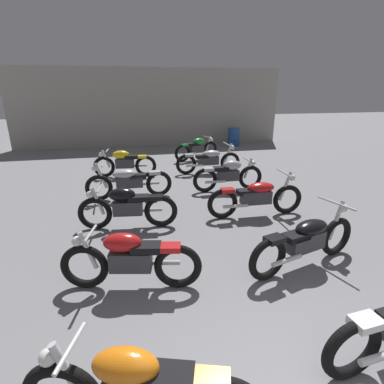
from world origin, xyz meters
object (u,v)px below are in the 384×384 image
object	(u,v)px
motorcycle_left_row_2	(127,207)
motorcycle_right_row_4	(209,160)
motorcycle_left_row_3	(129,181)
oil_drum	(234,137)
motorcycle_left_row_1	(130,259)
motorcycle_left_row_4	(124,163)
motorcycle_right_row_2	(256,197)
motorcycle_right_row_5	(197,148)
motorcycle_right_row_1	(306,240)
motorcycle_right_row_3	(229,174)

from	to	relation	value
motorcycle_left_row_2	motorcycle_right_row_4	size ratio (longest dim) A/B	0.91
motorcycle_left_row_3	oil_drum	bearing A→B (deg)	51.74
motorcycle_left_row_1	motorcycle_left_row_4	distance (m)	5.82
motorcycle_right_row_2	motorcycle_right_row_5	distance (m)	5.66
motorcycle_left_row_2	motorcycle_left_row_4	distance (m)	3.83
motorcycle_left_row_3	motorcycle_right_row_4	size ratio (longest dim) A/B	1.00
motorcycle_left_row_3	oil_drum	world-z (taller)	motorcycle_left_row_3
motorcycle_left_row_3	motorcycle_right_row_5	distance (m)	4.74
motorcycle_left_row_2	motorcycle_right_row_1	xyz separation A→B (m)	(2.69, -2.01, -0.01)
motorcycle_left_row_4	oil_drum	distance (m)	6.90
motorcycle_right_row_1	motorcycle_right_row_5	xyz separation A→B (m)	(0.07, 7.68, 0.01)
motorcycle_left_row_4	motorcycle_right_row_2	size ratio (longest dim) A/B	0.91
motorcycle_left_row_1	motorcycle_right_row_1	size ratio (longest dim) A/B	0.92
motorcycle_right_row_3	motorcycle_right_row_2	bearing A→B (deg)	-89.18
motorcycle_right_row_1	motorcycle_right_row_2	size ratio (longest dim) A/B	0.97
motorcycle_left_row_2	oil_drum	xyz separation A→B (m)	(5.22, 8.31, -0.03)
motorcycle_left_row_4	oil_drum	bearing A→B (deg)	40.47
oil_drum	motorcycle_right_row_5	bearing A→B (deg)	-133.08
motorcycle_right_row_2	motorcycle_right_row_3	size ratio (longest dim) A/B	1.10
motorcycle_left_row_3	motorcycle_right_row_5	xyz separation A→B (m)	(2.69, 3.90, 0.01)
motorcycle_left_row_1	motorcycle_left_row_4	xyz separation A→B (m)	(-0.03, 5.82, 0.00)
motorcycle_right_row_3	motorcycle_right_row_5	bearing A→B (deg)	89.67
motorcycle_left_row_2	motorcycle_right_row_3	bearing A→B (deg)	33.49
motorcycle_right_row_1	motorcycle_right_row_2	xyz separation A→B (m)	(0.07, 2.03, 0.00)
motorcycle_left_row_3	motorcycle_left_row_4	bearing A→B (deg)	92.49
motorcycle_left_row_2	oil_drum	size ratio (longest dim) A/B	2.32
motorcycle_left_row_4	motorcycle_right_row_5	distance (m)	3.34
motorcycle_right_row_4	motorcycle_right_row_1	bearing A→B (deg)	-89.99
motorcycle_left_row_4	motorcycle_right_row_3	xyz separation A→B (m)	(2.76, -2.02, 0.00)
motorcycle_right_row_4	motorcycle_right_row_5	size ratio (longest dim) A/B	1.16
motorcycle_left_row_3	motorcycle_right_row_4	bearing A→B (deg)	35.84
motorcycle_right_row_4	oil_drum	size ratio (longest dim) A/B	2.55
motorcycle_right_row_3	motorcycle_right_row_4	distance (m)	1.86
oil_drum	motorcycle_right_row_4	bearing A→B (deg)	-118.61
motorcycle_left_row_3	motorcycle_right_row_1	size ratio (longest dim) A/B	1.03
motorcycle_left_row_2	motorcycle_right_row_3	world-z (taller)	same
motorcycle_left_row_3	motorcycle_right_row_2	xyz separation A→B (m)	(2.70, -1.75, 0.00)
motorcycle_left_row_2	motorcycle_right_row_4	world-z (taller)	motorcycle_right_row_4
motorcycle_left_row_2	motorcycle_right_row_5	world-z (taller)	same
motorcycle_right_row_2	oil_drum	xyz separation A→B (m)	(2.46, 8.29, -0.03)
motorcycle_right_row_1	motorcycle_right_row_5	bearing A→B (deg)	89.50
motorcycle_left_row_1	motorcycle_right_row_1	distance (m)	2.68
motorcycle_left_row_1	motorcycle_left_row_4	world-z (taller)	same
motorcycle_left_row_2	motorcycle_right_row_2	xyz separation A→B (m)	(2.76, 0.01, -0.01)
motorcycle_right_row_4	motorcycle_left_row_4	bearing A→B (deg)	176.44
motorcycle_left_row_4	motorcycle_left_row_1	bearing A→B (deg)	-89.70
motorcycle_right_row_1	motorcycle_right_row_5	distance (m)	7.68
motorcycle_left_row_4	motorcycle_right_row_2	bearing A→B (deg)	-53.88
motorcycle_right_row_1	motorcycle_right_row_5	size ratio (longest dim) A/B	1.13
motorcycle_left_row_3	oil_drum	distance (m)	8.33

